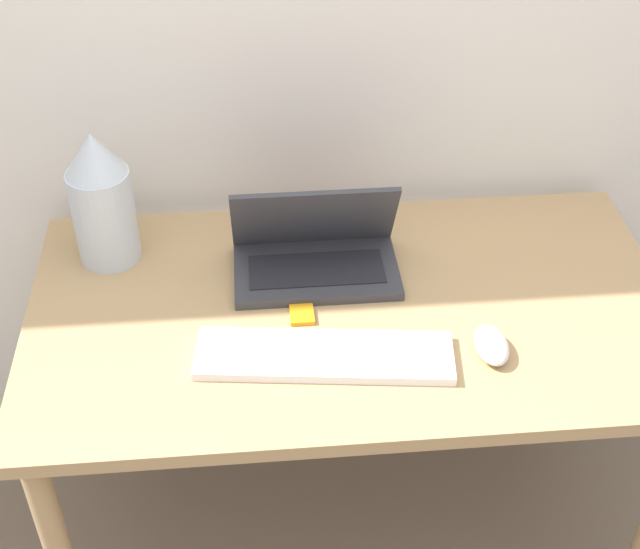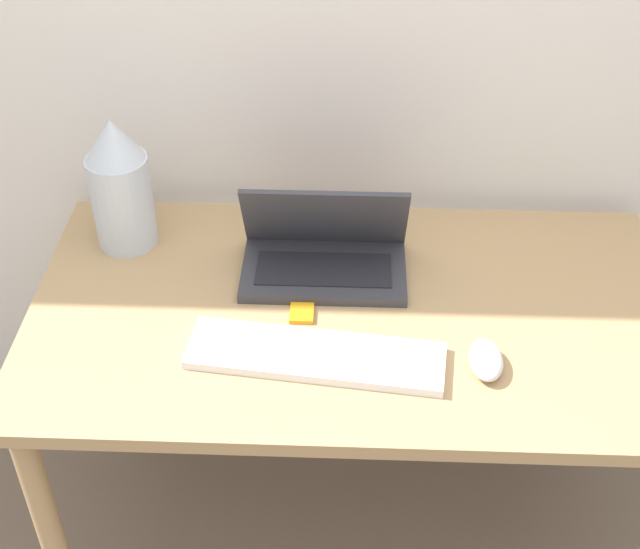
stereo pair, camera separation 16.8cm
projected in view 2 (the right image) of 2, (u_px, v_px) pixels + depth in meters
The scene contains 6 objects.
desk at pixel (352, 342), 1.82m from camera, with size 1.29×0.71×0.74m.
laptop at pixel (324, 252), 1.83m from camera, with size 0.34×0.20×0.20m.
keyboard at pixel (316, 355), 1.64m from camera, with size 0.49×0.18×0.02m.
mouse at pixel (486, 360), 1.62m from camera, with size 0.06×0.11×0.03m.
vase at pixel (120, 185), 1.85m from camera, with size 0.13×0.13×0.30m.
mp3_player at pixel (302, 312), 1.75m from camera, with size 0.05×0.06×0.01m.
Camera 2 is at (-0.01, -0.98, 1.89)m, focal length 50.00 mm.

